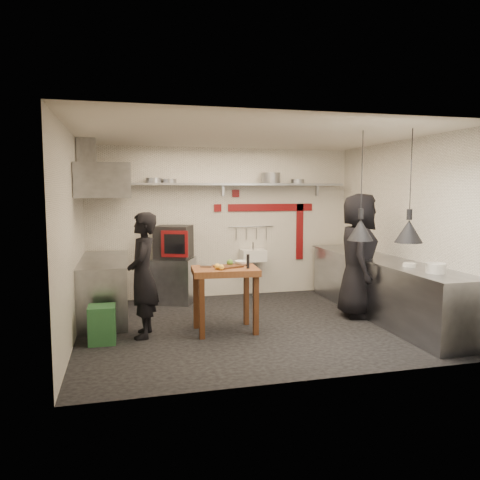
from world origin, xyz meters
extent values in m
plane|color=black|center=(0.00, 0.00, 0.00)|extent=(5.00, 5.00, 0.00)
plane|color=beige|center=(0.00, 0.00, 2.80)|extent=(5.00, 5.00, 0.00)
cube|color=silver|center=(0.00, 2.10, 1.40)|extent=(5.00, 0.04, 2.80)
cube|color=silver|center=(0.00, -2.10, 1.40)|extent=(5.00, 0.04, 2.80)
cube|color=silver|center=(-2.50, 0.00, 1.40)|extent=(0.04, 4.20, 2.80)
cube|color=silver|center=(2.50, 0.00, 1.40)|extent=(0.04, 4.20, 2.80)
cube|color=maroon|center=(0.95, 2.08, 1.68)|extent=(1.70, 0.02, 0.14)
cube|color=maroon|center=(1.55, 2.08, 1.20)|extent=(0.14, 0.02, 1.10)
cube|color=maroon|center=(0.25, 2.08, 1.95)|extent=(0.14, 0.02, 0.14)
cube|color=maroon|center=(-0.10, 2.08, 1.68)|extent=(0.14, 0.02, 0.14)
cube|color=gray|center=(0.00, 1.92, 2.12)|extent=(4.60, 0.34, 0.04)
cube|color=gray|center=(-1.90, 2.07, 2.02)|extent=(0.04, 0.06, 0.24)
cube|color=gray|center=(0.00, 2.07, 2.02)|extent=(0.04, 0.06, 0.24)
cube|color=gray|center=(1.90, 2.07, 2.02)|extent=(0.04, 0.06, 0.24)
cylinder|color=gray|center=(-1.28, 1.92, 2.19)|extent=(0.33, 0.33, 0.09)
cylinder|color=gray|center=(-1.01, 1.92, 2.18)|extent=(0.26, 0.26, 0.07)
cylinder|color=gray|center=(0.89, 1.92, 2.24)|extent=(0.40, 0.40, 0.20)
cylinder|color=gray|center=(1.43, 1.92, 2.18)|extent=(0.28, 0.28, 0.08)
cube|color=gray|center=(-0.98, 1.76, 0.40)|extent=(0.88, 0.85, 0.80)
cube|color=black|center=(-0.96, 1.81, 1.09)|extent=(0.76, 0.74, 0.58)
cube|color=maroon|center=(-0.98, 1.48, 1.09)|extent=(0.45, 0.20, 0.46)
cube|color=black|center=(-0.98, 1.47, 1.09)|extent=(0.34, 0.15, 0.34)
cube|color=white|center=(0.55, 1.92, 0.78)|extent=(0.46, 0.34, 0.22)
cylinder|color=gray|center=(0.55, 1.92, 0.96)|extent=(0.03, 0.03, 0.14)
cylinder|color=gray|center=(0.55, 1.88, 0.34)|extent=(0.06, 0.06, 0.66)
cylinder|color=gray|center=(0.55, 2.06, 1.32)|extent=(0.90, 0.02, 0.02)
cube|color=gray|center=(2.15, 0.00, 0.45)|extent=(0.70, 3.80, 0.90)
cube|color=gray|center=(2.15, 0.00, 0.92)|extent=(0.76, 3.90, 0.03)
cylinder|color=white|center=(2.12, -1.33, 1.00)|extent=(0.33, 0.33, 0.13)
cylinder|color=white|center=(2.10, -0.78, 0.96)|extent=(0.23, 0.23, 0.05)
cube|color=gray|center=(-2.15, 1.05, 0.45)|extent=(0.70, 1.90, 0.90)
cube|color=gray|center=(-2.15, 1.05, 0.92)|extent=(0.76, 2.00, 0.03)
cube|color=gray|center=(-2.10, 1.05, 2.15)|extent=(0.78, 1.60, 0.50)
cube|color=gray|center=(-2.35, 1.05, 2.55)|extent=(0.28, 0.28, 0.50)
cube|color=#24592E|center=(-2.14, -0.29, 0.25)|extent=(0.35, 0.35, 0.50)
cube|color=#4D2814|center=(-0.39, -0.15, 0.93)|extent=(0.42, 0.37, 0.02)
cylinder|color=black|center=(-0.15, -0.31, 1.02)|extent=(0.05, 0.05, 0.20)
sphere|color=yellow|center=(-0.58, -0.28, 0.96)|extent=(0.11, 0.11, 0.09)
sphere|color=yellow|center=(-0.54, -0.35, 0.96)|extent=(0.10, 0.10, 0.08)
sphere|color=#4E7E2A|center=(-0.35, -0.03, 0.97)|extent=(0.11, 0.11, 0.09)
cube|color=gray|center=(-0.70, -0.06, 0.94)|extent=(0.20, 0.17, 0.03)
imported|color=white|center=(-0.16, -0.01, 0.95)|extent=(0.28, 0.28, 0.07)
imported|color=black|center=(-1.59, -0.13, 0.86)|extent=(0.49, 0.68, 1.72)
imported|color=black|center=(1.78, 0.11, 0.98)|extent=(0.96, 1.13, 1.96)
camera|label=1|loc=(-1.83, -6.56, 2.01)|focal=35.00mm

